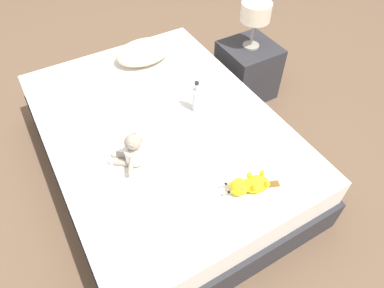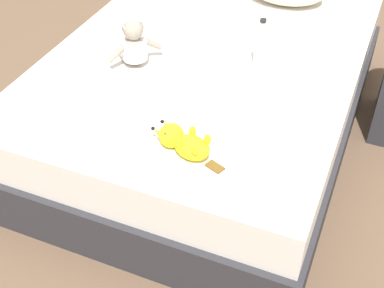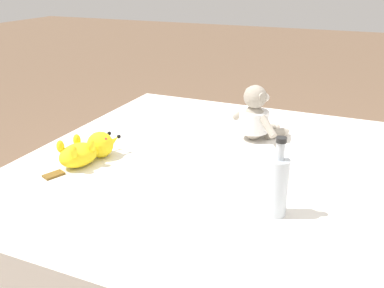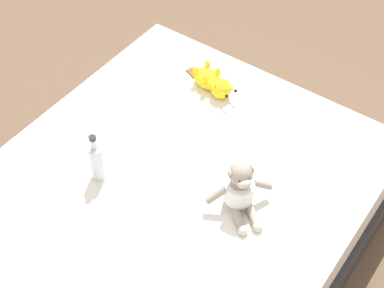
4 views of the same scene
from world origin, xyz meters
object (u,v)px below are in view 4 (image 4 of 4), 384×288
Objects in this scene: plush_yellow_creature at (213,82)px; glass_bottle at (97,161)px; bed at (150,243)px; plush_monkey at (240,190)px.

plush_yellow_creature is 0.73m from glass_bottle.
bed is at bearing 103.96° from plush_yellow_creature.
plush_monkey reaches higher than bed.
plush_monkey is 1.06× the size of glass_bottle.
glass_bottle is at bearing 21.15° from plush_monkey.
glass_bottle reaches higher than plush_yellow_creature.
plush_monkey is 0.60m from glass_bottle.
bed is 0.82m from plush_yellow_creature.
plush_monkey is (-0.29, -0.24, 0.34)m from bed.
plush_yellow_creature reaches higher than bed.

